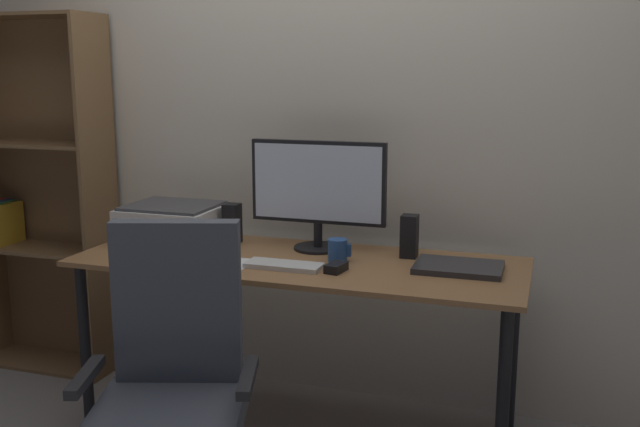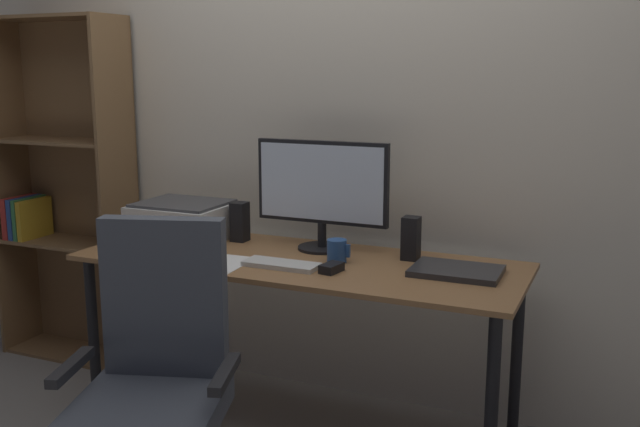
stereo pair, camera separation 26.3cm
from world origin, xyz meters
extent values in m
cube|color=beige|center=(0.00, 0.49, 1.30)|extent=(6.40, 0.10, 2.60)
cube|color=olive|center=(0.00, 0.00, 0.73)|extent=(1.76, 0.64, 0.02)
cylinder|color=black|center=(-0.82, -0.26, 0.36)|extent=(0.04, 0.04, 0.72)
cylinder|color=black|center=(0.82, -0.26, 0.36)|extent=(0.04, 0.04, 0.72)
cylinder|color=black|center=(-0.82, 0.26, 0.36)|extent=(0.04, 0.04, 0.72)
cylinder|color=black|center=(0.82, 0.26, 0.36)|extent=(0.04, 0.04, 0.72)
cylinder|color=black|center=(0.02, 0.18, 0.75)|extent=(0.20, 0.20, 0.01)
cylinder|color=black|center=(0.02, 0.18, 0.80)|extent=(0.04, 0.04, 0.10)
cube|color=black|center=(0.02, 0.18, 1.02)|extent=(0.57, 0.03, 0.34)
cube|color=silver|center=(0.02, 0.17, 1.02)|extent=(0.54, 0.01, 0.31)
cube|color=silver|center=(-0.01, -0.13, 0.75)|extent=(0.29, 0.11, 0.02)
cube|color=black|center=(0.19, -0.12, 0.76)|extent=(0.07, 0.10, 0.03)
cylinder|color=#285193|center=(0.16, 0.02, 0.78)|extent=(0.08, 0.08, 0.09)
cube|color=#285193|center=(0.20, 0.02, 0.79)|extent=(0.02, 0.01, 0.05)
cube|color=#2D2D30|center=(0.62, 0.04, 0.75)|extent=(0.32, 0.23, 0.02)
cube|color=black|center=(-0.36, 0.17, 0.82)|extent=(0.06, 0.07, 0.17)
cube|color=black|center=(0.41, 0.17, 0.82)|extent=(0.06, 0.07, 0.17)
cube|color=silver|center=(-0.61, 0.12, 0.81)|extent=(0.40, 0.34, 0.15)
cube|color=#424244|center=(-0.61, 0.12, 0.90)|extent=(0.37, 0.31, 0.01)
cube|color=white|center=(-0.25, -0.20, 0.74)|extent=(0.22, 0.31, 0.00)
cube|color=#474C56|center=(-0.11, -0.83, 0.45)|extent=(0.55, 0.55, 0.08)
cube|color=#474C56|center=(-0.17, -0.63, 0.75)|extent=(0.40, 0.19, 0.52)
cube|color=#232326|center=(-0.35, -0.89, 0.58)|extent=(0.12, 0.26, 0.03)
cube|color=#232326|center=(0.11, -0.74, 0.58)|extent=(0.12, 0.26, 0.03)
cube|color=brown|center=(-1.09, 0.28, 0.86)|extent=(0.02, 0.28, 1.72)
cube|color=brown|center=(-1.44, 0.41, 0.86)|extent=(0.72, 0.01, 1.72)
cube|color=brown|center=(-1.44, 0.28, 0.01)|extent=(0.68, 0.26, 0.02)
cube|color=brown|center=(-1.44, 0.28, 0.60)|extent=(0.68, 0.26, 0.02)
cube|color=brown|center=(-1.44, 0.28, 1.12)|extent=(0.68, 0.26, 0.02)
cube|color=brown|center=(-1.44, 0.28, 1.71)|extent=(0.68, 0.26, 0.02)
cube|color=#337242|center=(-1.67, 0.27, 0.72)|extent=(0.02, 0.22, 0.21)
cube|color=gold|center=(-1.64, 0.27, 0.71)|extent=(0.03, 0.22, 0.20)
camera|label=1|loc=(0.93, -2.55, 1.47)|focal=40.34mm
camera|label=2|loc=(1.18, -2.46, 1.47)|focal=40.34mm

